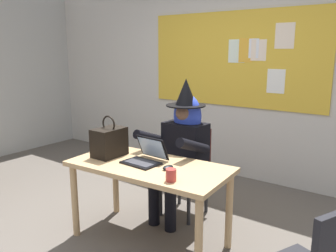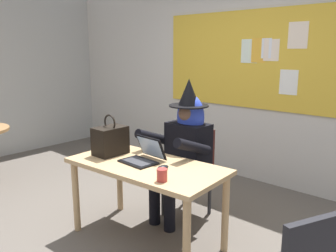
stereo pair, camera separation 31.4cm
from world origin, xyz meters
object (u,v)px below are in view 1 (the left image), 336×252
(desk_main, at_px, (149,175))
(handbag, at_px, (109,142))
(person_costumed, at_px, (182,142))
(computer_mouse, at_px, (168,167))
(chair_at_desk, at_px, (188,166))
(laptop, at_px, (145,157))
(coffee_mug, at_px, (171,175))

(desk_main, relative_size, handbag, 3.75)
(person_costumed, bearing_deg, handbag, -31.83)
(person_costumed, relative_size, computer_mouse, 13.46)
(computer_mouse, distance_m, handbag, 0.66)
(desk_main, distance_m, computer_mouse, 0.23)
(desk_main, relative_size, chair_at_desk, 1.59)
(computer_mouse, relative_size, handbag, 0.28)
(laptop, distance_m, coffee_mug, 0.50)
(desk_main, height_order, handbag, handbag)
(chair_at_desk, bearing_deg, coffee_mug, 25.25)
(person_costumed, bearing_deg, coffee_mug, 30.25)
(desk_main, height_order, computer_mouse, computer_mouse)
(person_costumed, height_order, computer_mouse, person_costumed)
(computer_mouse, relative_size, coffee_mug, 1.09)
(desk_main, bearing_deg, chair_at_desk, 93.90)
(laptop, bearing_deg, desk_main, -22.35)
(coffee_mug, bearing_deg, chair_at_desk, 115.15)
(computer_mouse, bearing_deg, desk_main, -171.79)
(chair_at_desk, height_order, coffee_mug, chair_at_desk)
(computer_mouse, height_order, coffee_mug, coffee_mug)
(handbag, bearing_deg, computer_mouse, 1.19)
(desk_main, distance_m, person_costumed, 0.60)
(chair_at_desk, relative_size, handbag, 2.36)
(coffee_mug, bearing_deg, computer_mouse, 131.17)
(person_costumed, relative_size, coffee_mug, 14.74)
(coffee_mug, bearing_deg, person_costumed, 118.62)
(laptop, distance_m, computer_mouse, 0.27)
(laptop, relative_size, handbag, 0.87)
(person_costumed, distance_m, coffee_mug, 0.89)
(person_costumed, distance_m, laptop, 0.55)
(coffee_mug, bearing_deg, laptop, 152.03)
(handbag, bearing_deg, person_costumed, 56.53)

